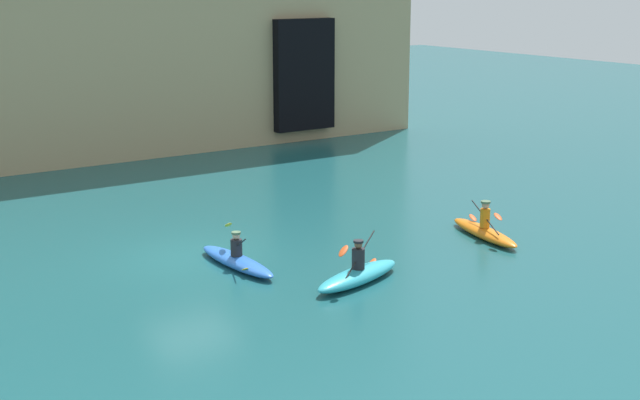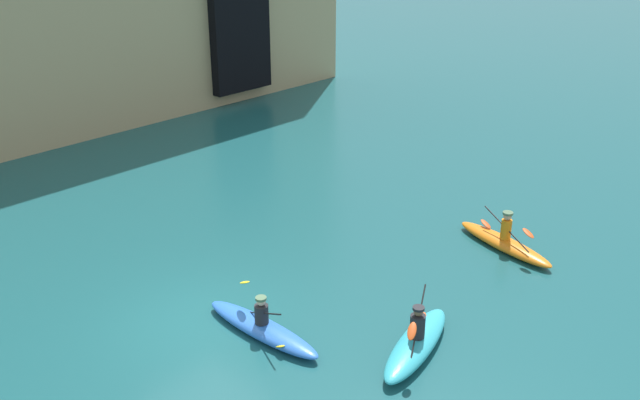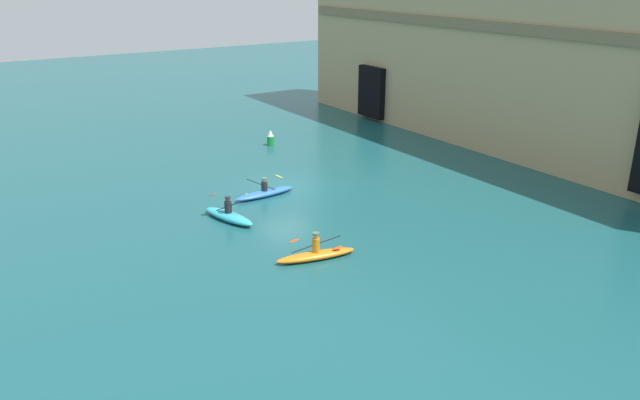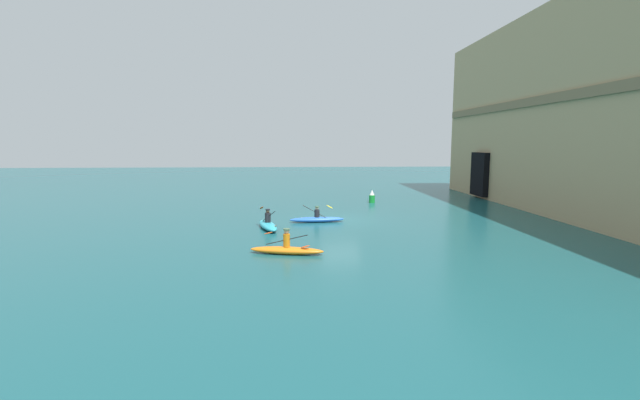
# 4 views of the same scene
# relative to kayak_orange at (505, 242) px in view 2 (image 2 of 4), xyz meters

# --- Properties ---
(ground_plane) EXTENTS (120.00, 120.00, 0.00)m
(ground_plane) POSITION_rel_kayak_orange_xyz_m (-8.24, 3.29, -0.22)
(ground_plane) COLOR #195156
(kayak_orange) EXTENTS (1.32, 3.39, 1.15)m
(kayak_orange) POSITION_rel_kayak_orange_xyz_m (0.00, 0.00, 0.00)
(kayak_orange) COLOR orange
(kayak_orange) RESTS_ON ground
(kayak_blue) EXTENTS (0.86, 3.43, 1.11)m
(kayak_blue) POSITION_rel_kayak_orange_xyz_m (-7.59, 1.74, -0.02)
(kayak_blue) COLOR blue
(kayak_blue) RESTS_ON ground
(kayak_cyan) EXTENTS (3.21, 1.60, 1.23)m
(kayak_cyan) POSITION_rel_kayak_orange_xyz_m (-5.65, -1.18, 0.02)
(kayak_cyan) COLOR #33B2C6
(kayak_cyan) RESTS_ON ground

